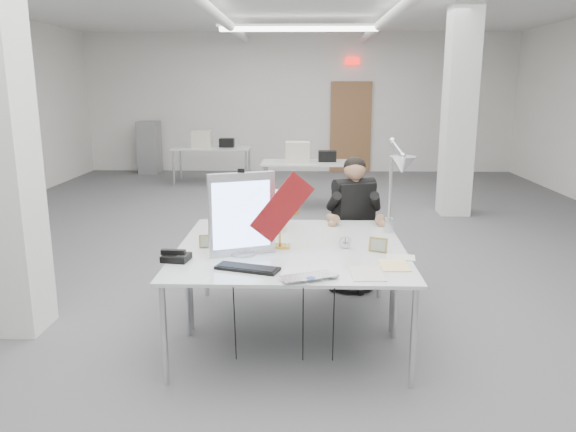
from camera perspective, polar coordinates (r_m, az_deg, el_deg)
name	(u,v)px	position (r m, az deg, el deg)	size (l,w,h in m)	color
room_shell	(298,114)	(6.52, 1.07, 10.34)	(10.04, 14.04, 3.24)	#515154
desk_main	(290,265)	(4.08, 0.16, -5.02)	(1.80, 0.90, 0.03)	silver
desk_second	(292,233)	(4.94, 0.41, -1.77)	(1.80, 0.90, 0.03)	silver
bg_desk_a	(310,163)	(9.46, 2.20, 5.42)	(1.60, 0.80, 0.03)	silver
bg_desk_b	(212,148)	(11.80, -7.74, 6.85)	(1.60, 0.80, 0.03)	silver
filing_cabinet	(150,147)	(13.59, -13.89, 6.80)	(0.45, 0.55, 1.20)	gray
office_chair	(352,234)	(5.66, 6.57, -1.86)	(0.55, 0.55, 1.12)	black
seated_person	(354,202)	(5.53, 6.70, 1.44)	(0.53, 0.66, 0.99)	black
monitor	(242,214)	(4.22, -4.70, 0.19)	(0.51, 0.05, 0.63)	silver
pennant	(282,207)	(4.15, -0.59, 0.90)	(0.51, 0.01, 0.21)	maroon
keyboard	(247,268)	(3.95, -4.14, -5.32)	(0.45, 0.15, 0.02)	black
laptop	(311,280)	(3.70, 2.33, -6.53)	(0.36, 0.23, 0.03)	#BBBBC0
mouse	(333,276)	(3.78, 4.57, -6.09)	(0.09, 0.06, 0.04)	#A2A3A7
bankers_lamp	(280,227)	(4.44, -0.84, -1.15)	(0.29, 0.12, 0.33)	gold
desk_phone	(176,257)	(4.22, -11.29, -4.16)	(0.19, 0.17, 0.05)	black
picture_frame_left	(207,241)	(4.50, -8.20, -2.55)	(0.13, 0.01, 0.10)	#A28846
picture_frame_right	(378,245)	(4.40, 9.14, -2.90)	(0.14, 0.01, 0.11)	olive
desk_clock	(345,242)	(4.46, 5.81, -2.65)	(0.10, 0.10, 0.03)	silver
paper_stack_a	(367,274)	(3.89, 8.02, -5.81)	(0.22, 0.32, 0.01)	silver
paper_stack_b	(394,265)	(4.09, 10.73, -4.94)	(0.20, 0.27, 0.01)	#FFDF98
paper_stack_c	(401,257)	(4.29, 11.36, -4.14)	(0.21, 0.15, 0.01)	silver
beige_monitor	(263,211)	(5.00, -2.53, 0.47)	(0.35, 0.33, 0.33)	beige
architect_lamp	(395,189)	(4.69, 10.82, 2.69)	(0.23, 0.66, 0.85)	#B2B3B7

